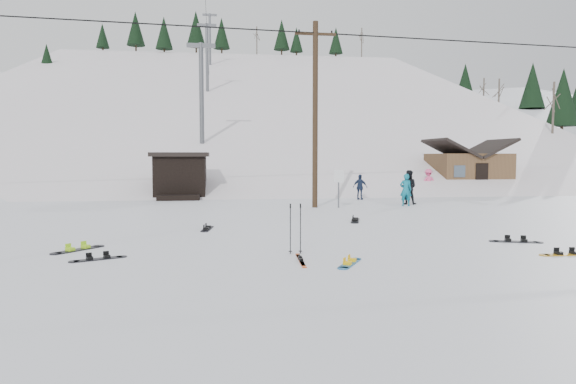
{
  "coord_description": "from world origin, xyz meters",
  "views": [
    {
      "loc": [
        -2.61,
        -10.78,
        2.52
      ],
      "look_at": [
        -0.52,
        5.07,
        1.4
      ],
      "focal_mm": 32.0,
      "sensor_mm": 36.0,
      "label": 1
    }
  ],
  "objects": [
    {
      "name": "board_scatter_a",
      "position": [
        -5.58,
        2.08,
        0.02
      ],
      "size": [
        1.27,
        0.73,
        0.1
      ],
      "rotation": [
        0.0,
        0.0,
        0.44
      ],
      "color": "black",
      "rests_on": "ground"
    },
    {
      "name": "lift_tower_mid",
      "position": [
        -4.0,
        50.0,
        14.36
      ],
      "size": [
        2.2,
        0.36,
        8.0
      ],
      "color": "#595B60",
      "rests_on": "ski_slope"
    },
    {
      "name": "lift_hut",
      "position": [
        -5.0,
        20.94,
        1.36
      ],
      "size": [
        3.4,
        4.1,
        2.75
      ],
      "color": "black",
      "rests_on": "ground"
    },
    {
      "name": "ski_poles",
      "position": [
        -0.7,
        2.2,
        0.67
      ],
      "size": [
        0.36,
        0.09,
        1.3
      ],
      "color": "black",
      "rests_on": "ground"
    },
    {
      "name": "board_scatter_e",
      "position": [
        6.12,
        1.12,
        0.03
      ],
      "size": [
        1.45,
        0.28,
        0.1
      ],
      "rotation": [
        0.0,
        0.0,
        -0.01
      ],
      "color": "#C48715",
      "rests_on": "ground"
    },
    {
      "name": "hero_snowboard",
      "position": [
        0.38,
        0.78,
        0.02
      ],
      "size": [
        0.81,
        1.23,
        0.1
      ],
      "rotation": [
        0.0,
        0.0,
        1.05
      ],
      "color": "#1862A0",
      "rests_on": "ground"
    },
    {
      "name": "ski_slope",
      "position": [
        0.0,
        55.0,
        -12.0
      ],
      "size": [
        60.0,
        85.24,
        65.97
      ],
      "primitive_type": "cube",
      "rotation": [
        0.31,
        0.0,
        0.0
      ],
      "color": "white",
      "rests_on": "ground"
    },
    {
      "name": "board_scatter_b",
      "position": [
        -3.08,
        6.98,
        0.03
      ],
      "size": [
        0.43,
        1.42,
        0.1
      ],
      "rotation": [
        0.0,
        0.0,
        1.43
      ],
      "color": "black",
      "rests_on": "ground"
    },
    {
      "name": "treeline_right",
      "position": [
        36.0,
        42.0,
        0.0
      ],
      "size": [
        20.0,
        60.0,
        10.0
      ],
      "primitive_type": null,
      "color": "black",
      "rests_on": "ground"
    },
    {
      "name": "lift_tower_far",
      "position": [
        -4.0,
        70.0,
        20.86
      ],
      "size": [
        2.2,
        0.36,
        8.0
      ],
      "color": "#595B60",
      "rests_on": "ski_slope"
    },
    {
      "name": "lift_tower_near",
      "position": [
        -4.0,
        30.0,
        7.86
      ],
      "size": [
        2.2,
        0.36,
        8.0
      ],
      "color": "#595B60",
      "rests_on": "ski_slope"
    },
    {
      "name": "utility_pole",
      "position": [
        2.0,
        14.0,
        4.68
      ],
      "size": [
        2.0,
        0.26,
        9.0
      ],
      "color": "#3A2819",
      "rests_on": "ground"
    },
    {
      "name": "board_scatter_d",
      "position": [
        5.97,
        3.12,
        0.03
      ],
      "size": [
        1.45,
        0.66,
        0.11
      ],
      "rotation": [
        0.0,
        0.0,
        -0.32
      ],
      "color": "black",
      "rests_on": "ground"
    },
    {
      "name": "treeline_crest",
      "position": [
        0.0,
        86.0,
        0.0
      ],
      "size": [
        50.0,
        6.0,
        10.0
      ],
      "primitive_type": null,
      "color": "black",
      "rests_on": "ski_slope"
    },
    {
      "name": "board_scatter_f",
      "position": [
        2.58,
        8.52,
        0.03
      ],
      "size": [
        0.68,
        1.54,
        0.11
      ],
      "rotation": [
        0.0,
        0.0,
        1.27
      ],
      "color": "black",
      "rests_on": "ground"
    },
    {
      "name": "board_scatter_c",
      "position": [
        -6.41,
        3.44,
        0.03
      ],
      "size": [
        1.14,
        1.3,
        0.11
      ],
      "rotation": [
        0.0,
        0.0,
        0.87
      ],
      "color": "black",
      "rests_on": "ground"
    },
    {
      "name": "ground",
      "position": [
        0.0,
        0.0,
        0.0
      ],
      "size": [
        200.0,
        200.0,
        0.0
      ],
      "primitive_type": "plane",
      "color": "white",
      "rests_on": "ground"
    },
    {
      "name": "cabin",
      "position": [
        15.0,
        24.0,
        1.48
      ],
      "size": [
        5.39,
        4.4,
        3.77
      ],
      "color": "brown",
      "rests_on": "ground"
    },
    {
      "name": "skier_navy",
      "position": [
        5.42,
        18.05,
        0.73
      ],
      "size": [
        0.91,
        0.78,
        1.46
      ],
      "primitive_type": "imported",
      "rotation": [
        0.0,
        0.0,
        2.53
      ],
      "color": "#1B2845",
      "rests_on": "ground"
    },
    {
      "name": "ridge_right",
      "position": [
        38.0,
        50.0,
        -11.0
      ],
      "size": [
        45.66,
        93.98,
        54.59
      ],
      "primitive_type": "cube",
      "rotation": [
        0.21,
        -0.05,
        -0.12
      ],
      "color": "white",
      "rests_on": "ground"
    },
    {
      "name": "skier_dark",
      "position": [
        7.15,
        14.96,
        0.89
      ],
      "size": [
        1.09,
        1.01,
        1.79
      ],
      "primitive_type": "imported",
      "rotation": [
        0.0,
        0.0,
        2.65
      ],
      "color": "black",
      "rests_on": "ground"
    },
    {
      "name": "skier_teal",
      "position": [
        6.7,
        14.11,
        0.82
      ],
      "size": [
        0.65,
        0.47,
        1.63
      ],
      "primitive_type": "imported",
      "rotation": [
        0.0,
        0.0,
        3.0
      ],
      "color": "#0D7289",
      "rests_on": "ground"
    },
    {
      "name": "hero_skis",
      "position": [
        -0.71,
        1.3,
        0.02
      ],
      "size": [
        0.18,
        1.65,
        0.09
      ],
      "rotation": [
        0.0,
        0.0,
        -0.05
      ],
      "color": "#AC3E11",
      "rests_on": "ground"
    },
    {
      "name": "trail_sign",
      "position": [
        3.1,
        13.58,
        1.27
      ],
      "size": [
        0.5,
        0.09,
        1.85
      ],
      "color": "#595B60",
      "rests_on": "ground"
    },
    {
      "name": "skier_pink",
      "position": [
        11.19,
        21.95,
        0.83
      ],
      "size": [
        1.15,
        0.77,
        1.67
      ],
      "primitive_type": "imported",
      "rotation": [
        0.0,
        0.0,
        3.29
      ],
      "color": "#ED538B",
      "rests_on": "ground"
    }
  ]
}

